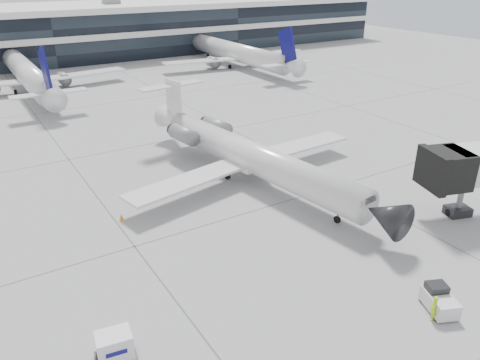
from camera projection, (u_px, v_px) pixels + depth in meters
ground at (249, 212)px, 39.20m from camera, size 220.00×220.00×0.00m
terminal at (43, 37)px, 100.52m from camera, size 170.00×22.00×10.00m
bg_jet_center at (30, 90)px, 77.90m from camera, size 32.00×40.00×9.60m
bg_jet_right at (235, 66)px, 97.02m from camera, size 32.00×40.00×9.60m
regional_jet at (248, 154)px, 44.34m from camera, size 25.72×32.09×7.41m
ramp_worker at (434, 308)px, 27.01m from camera, size 0.69×0.68×1.60m
baggage_tug at (439, 300)px, 27.86m from camera, size 2.19×2.70×1.49m
cargo_uld at (115, 348)px, 24.15m from camera, size 2.27×1.81×1.69m
traffic_cone at (121, 217)px, 37.96m from camera, size 0.41×0.41×0.54m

